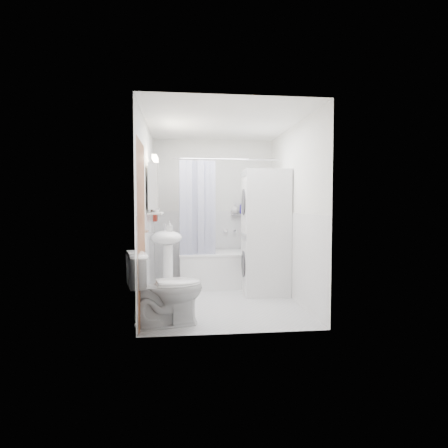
{
  "coord_description": "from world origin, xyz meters",
  "views": [
    {
      "loc": [
        -0.55,
        -5.01,
        1.32
      ],
      "look_at": [
        0.04,
        0.15,
        1.04
      ],
      "focal_mm": 30.0,
      "sensor_mm": 36.0,
      "label": 1
    }
  ],
  "objects": [
    {
      "name": "toilet",
      "position": [
        -0.72,
        -0.94,
        0.4
      ],
      "size": [
        0.9,
        0.63,
        0.8
      ],
      "primitive_type": "imported",
      "rotation": [
        0.0,
        0.0,
        1.79
      ],
      "color": "white",
      "rests_on": "ground"
    },
    {
      "name": "shower_curtain",
      "position": [
        -0.3,
        0.63,
        1.25
      ],
      "size": [
        0.55,
        0.02,
        1.45
      ],
      "color": "#161A4D",
      "rests_on": "curtain_rod"
    },
    {
      "name": "shelf_bottle",
      "position": [
        -0.89,
        -0.05,
        1.25
      ],
      "size": [
        0.07,
        0.18,
        0.07
      ],
      "primitive_type": "imported",
      "color": "gray",
      "rests_on": "shelf"
    },
    {
      "name": "medicine_cabinet",
      "position": [
        -0.9,
        0.1,
        1.57
      ],
      "size": [
        0.13,
        0.5,
        0.71
      ],
      "color": "white",
      "rests_on": "room_walls"
    },
    {
      "name": "wainscot",
      "position": [
        0.0,
        0.29,
        0.6
      ],
      "size": [
        1.98,
        2.58,
        2.58
      ],
      "color": "white",
      "rests_on": "ground"
    },
    {
      "name": "towel",
      "position": [
        -0.94,
        0.75,
        1.44
      ],
      "size": [
        0.07,
        0.31,
        0.75
      ],
      "color": "#581815",
      "rests_on": "room_walls"
    },
    {
      "name": "curtain_rod",
      "position": [
        0.15,
        0.63,
        2.0
      ],
      "size": [
        1.64,
        0.02,
        0.02
      ],
      "primitive_type": "cylinder",
      "rotation": [
        0.0,
        1.57,
        0.0
      ],
      "color": "silver",
      "rests_on": "room_walls"
    },
    {
      "name": "shampoo_a",
      "position": [
        0.35,
        1.24,
        1.23
      ],
      "size": [
        0.13,
        0.17,
        0.13
      ],
      "primitive_type": "imported",
      "color": "gray",
      "rests_on": "shower_caddy"
    },
    {
      "name": "tub_spout",
      "position": [
        0.35,
        1.25,
        0.88
      ],
      "size": [
        0.04,
        0.12,
        0.04
      ],
      "primitive_type": "cylinder",
      "rotation": [
        1.57,
        0.0,
        0.0
      ],
      "color": "silver",
      "rests_on": "room_walls"
    },
    {
      "name": "bathtub",
      "position": [
        0.15,
        0.92,
        0.31
      ],
      "size": [
        1.46,
        0.69,
        0.56
      ],
      "color": "white",
      "rests_on": "ground"
    },
    {
      "name": "shower_caddy",
      "position": [
        0.4,
        1.24,
        1.15
      ],
      "size": [
        0.22,
        0.06,
        0.02
      ],
      "primitive_type": "cube",
      "color": "silver",
      "rests_on": "room_walls"
    },
    {
      "name": "washer_dryer",
      "position": [
        0.68,
        0.37,
        0.91
      ],
      "size": [
        0.68,
        0.67,
        1.81
      ],
      "rotation": [
        0.0,
        0.0,
        -0.05
      ],
      "color": "white",
      "rests_on": "ground"
    },
    {
      "name": "shelf_cup",
      "position": [
        -0.89,
        0.22,
        1.26
      ],
      "size": [
        0.1,
        0.09,
        0.1
      ],
      "primitive_type": "imported",
      "color": "gray",
      "rests_on": "shelf"
    },
    {
      "name": "shelf",
      "position": [
        -0.89,
        0.1,
        1.2
      ],
      "size": [
        0.18,
        0.54,
        0.02
      ],
      "primitive_type": "cube",
      "color": "silver",
      "rests_on": "room_walls"
    },
    {
      "name": "room_walls",
      "position": [
        0.0,
        0.0,
        1.49
      ],
      "size": [
        2.6,
        2.6,
        2.6
      ],
      "color": "silver",
      "rests_on": "ground"
    },
    {
      "name": "sink",
      "position": [
        -0.75,
        0.29,
        0.7
      ],
      "size": [
        0.44,
        0.37,
        1.04
      ],
      "color": "white",
      "rests_on": "ground"
    },
    {
      "name": "floor",
      "position": [
        0.0,
        0.0,
        0.0
      ],
      "size": [
        2.6,
        2.6,
        0.0
      ],
      "primitive_type": "plane",
      "color": "#BABABF",
      "rests_on": "ground"
    },
    {
      "name": "shampoo_b",
      "position": [
        0.47,
        1.24,
        1.2
      ],
      "size": [
        0.08,
        0.21,
        0.08
      ],
      "primitive_type": "imported",
      "color": "#2C2491",
      "rests_on": "shower_caddy"
    },
    {
      "name": "soap_pump",
      "position": [
        -0.71,
        0.25,
        0.95
      ],
      "size": [
        0.08,
        0.17,
        0.08
      ],
      "primitive_type": "imported",
      "color": "gray",
      "rests_on": "sink"
    },
    {
      "name": "door",
      "position": [
        -0.95,
        -0.55,
        1.0
      ],
      "size": [
        0.05,
        2.0,
        2.0
      ],
      "color": "brown",
      "rests_on": "ground"
    }
  ]
}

